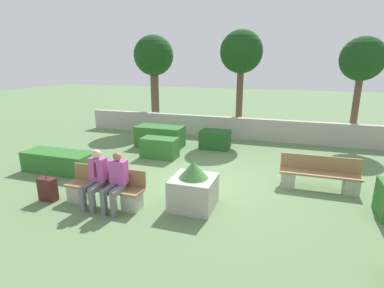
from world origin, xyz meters
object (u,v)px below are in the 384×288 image
person_seated_woman (116,179)px  bench_left_side (319,177)px  bench_front (105,191)px  tree_center_left (241,54)px  planter_corner_left (194,188)px  tree_leftmost (154,58)px  tree_center_right (362,61)px  person_seated_man (95,176)px  suitcase (48,189)px

person_seated_woman → bench_left_side: bearing=30.8°
bench_front → tree_center_left: (1.80, 7.73, 3.23)m
planter_corner_left → tree_leftmost: size_ratio=0.25×
planter_corner_left → tree_center_right: size_ratio=0.26×
person_seated_man → suitcase: person_seated_man is taller
person_seated_woman → tree_center_left: (1.39, 7.87, 2.84)m
bench_front → bench_left_side: (4.82, 2.49, 0.00)m
tree_leftmost → tree_center_left: (4.34, -0.55, 0.16)m
bench_front → tree_leftmost: (-2.54, 8.28, 3.07)m
bench_front → tree_center_left: tree_center_left is taller
suitcase → bench_left_side: bearing=24.0°
tree_leftmost → tree_center_right: bearing=-1.7°
bench_front → person_seated_man: 0.45m
person_seated_woman → bench_front: bearing=160.7°
person_seated_man → tree_center_left: size_ratio=0.29×
tree_leftmost → tree_center_left: size_ratio=0.99×
bench_left_side → tree_center_right: tree_center_right is taller
bench_front → suitcase: 1.44m
tree_center_left → suitcase: bearing=-111.8°
person_seated_man → suitcase: 1.37m
suitcase → tree_center_right: bearing=46.5°
bench_front → person_seated_man: person_seated_man is taller
person_seated_woman → tree_leftmost: 9.32m
tree_leftmost → bench_front: bearing=-73.0°
bench_left_side → person_seated_man: (-4.95, -2.63, 0.40)m
person_seated_man → person_seated_woman: (0.54, -0.00, -0.01)m
planter_corner_left → tree_leftmost: tree_leftmost is taller
tree_center_left → bench_left_side: bearing=-60.0°
person_seated_woman → tree_leftmost: bearing=109.3°
tree_leftmost → planter_corner_left: bearing=-59.7°
tree_center_left → bench_front: bearing=-103.1°
bench_front → tree_center_right: tree_center_right is taller
bench_left_side → tree_center_right: 6.47m
planter_corner_left → suitcase: size_ratio=1.44×
bench_left_side → tree_leftmost: bearing=144.1°
bench_left_side → tree_center_right: size_ratio=0.47×
bench_left_side → person_seated_woman: person_seated_woman is taller
person_seated_man → tree_center_right: bearing=51.1°
person_seated_man → person_seated_woman: 0.54m
person_seated_woman → suitcase: person_seated_woman is taller
suitcase → tree_leftmost: size_ratio=0.17×
bench_front → person_seated_woman: size_ratio=1.46×
suitcase → planter_corner_left: bearing=12.8°
bench_left_side → person_seated_man: bearing=-149.6°
person_seated_man → tree_center_right: size_ratio=0.32×
tree_center_left → planter_corner_left: bearing=-88.3°
tree_center_left → tree_center_right: tree_center_left is taller
tree_center_right → tree_leftmost: bearing=178.3°
planter_corner_left → tree_center_right: tree_center_right is taller
suitcase → bench_front: bearing=11.2°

